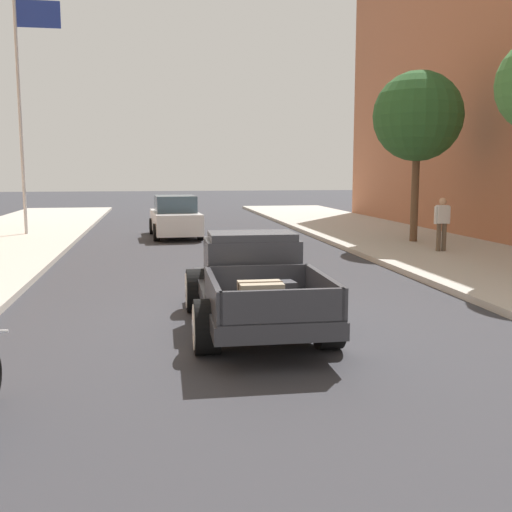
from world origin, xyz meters
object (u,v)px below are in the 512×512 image
Objects in this scene: pedestrian_sidewalk_right at (442,221)px; flagpole at (25,88)px; car_background_white at (175,218)px; street_tree_second at (418,117)px; hotrod_truck_gunmetal at (252,281)px.

pedestrian_sidewalk_right is 16.21m from flagpole.
pedestrian_sidewalk_right is (7.92, -6.79, 0.32)m from car_background_white.
car_background_white is 9.90m from street_tree_second.
pedestrian_sidewalk_right is at bearing 45.78° from hotrod_truck_gunmetal.
hotrod_truck_gunmetal is 1.13× the size of car_background_white.
pedestrian_sidewalk_right reaches higher than car_background_white.
car_background_white is 0.75× the size of street_tree_second.
car_background_white is (-0.80, 14.11, 0.01)m from hotrod_truck_gunmetal.
flagpole is 1.56× the size of street_tree_second.
pedestrian_sidewalk_right reaches higher than hotrod_truck_gunmetal.
car_background_white is at bearing 153.13° from street_tree_second.
hotrod_truck_gunmetal is 0.54× the size of flagpole.
car_background_white is 10.44m from pedestrian_sidewalk_right.
flagpole reaches higher than street_tree_second.
flagpole is (-5.59, 0.84, 5.00)m from car_background_white.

